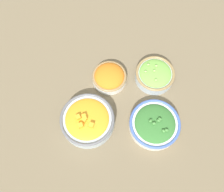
{
  "coord_description": "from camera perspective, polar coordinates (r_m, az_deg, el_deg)",
  "views": [
    {
      "loc": [
        0.03,
        -0.39,
        1.0
      ],
      "look_at": [
        0.0,
        0.0,
        0.03
      ],
      "focal_mm": 40.0,
      "sensor_mm": 36.0,
      "label": 1
    }
  ],
  "objects": [
    {
      "name": "ground_plane",
      "position": [
        1.07,
        -0.0,
        -0.6
      ],
      "size": [
        3.0,
        3.0,
        0.0
      ],
      "primitive_type": "plane",
      "color": "#75664C"
    },
    {
      "name": "bowl_carrots",
      "position": [
        1.08,
        -0.59,
        4.39
      ],
      "size": [
        0.15,
        0.15,
        0.06
      ],
      "color": "silver",
      "rests_on": "ground_plane"
    },
    {
      "name": "bowl_squash",
      "position": [
        1.0,
        -5.61,
        -5.51
      ],
      "size": [
        0.22,
        0.22,
        0.09
      ],
      "color": "#B2C1CC",
      "rests_on": "ground_plane"
    },
    {
      "name": "bowl_broccoli",
      "position": [
        1.02,
        9.73,
        -6.33
      ],
      "size": [
        0.21,
        0.21,
        0.07
      ],
      "color": "silver",
      "rests_on": "ground_plane"
    },
    {
      "name": "bowl_lettuce",
      "position": [
        1.1,
        9.78,
        4.86
      ],
      "size": [
        0.17,
        0.17,
        0.07
      ],
      "color": "#B2C1CC",
      "rests_on": "ground_plane"
    }
  ]
}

